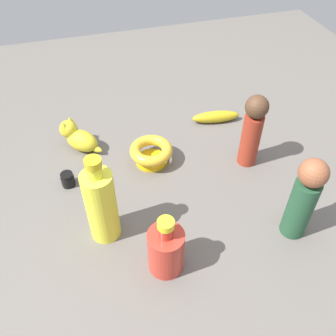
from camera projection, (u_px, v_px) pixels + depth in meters
ground at (168, 185)px, 1.00m from camera, size 2.00×2.00×0.00m
bottle_tall at (101, 205)px, 0.82m from camera, size 0.07×0.07×0.24m
banana at (216, 117)px, 1.19m from camera, size 0.16×0.06×0.04m
bowl at (151, 152)px, 1.04m from camera, size 0.12×0.12×0.06m
bottle_short at (166, 249)px, 0.78m from camera, size 0.08×0.08×0.16m
cat_figurine at (78, 137)px, 1.08m from camera, size 0.12×0.12×0.09m
nail_polish_jar at (68, 179)px, 0.99m from camera, size 0.04×0.04×0.04m
person_figure_child at (304, 198)px, 0.81m from camera, size 0.08×0.08×0.23m
person_figure_adult at (252, 129)px, 0.99m from camera, size 0.08×0.08×0.22m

